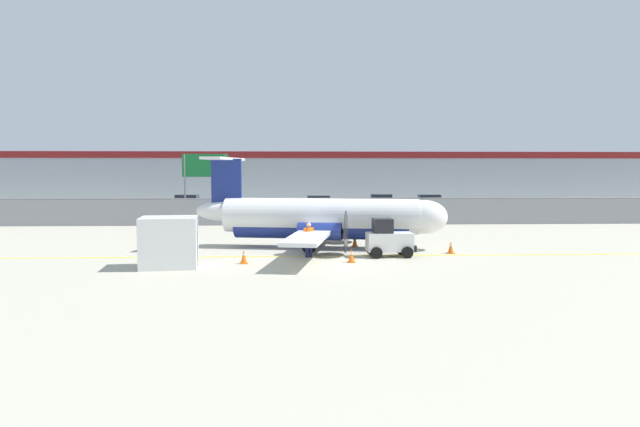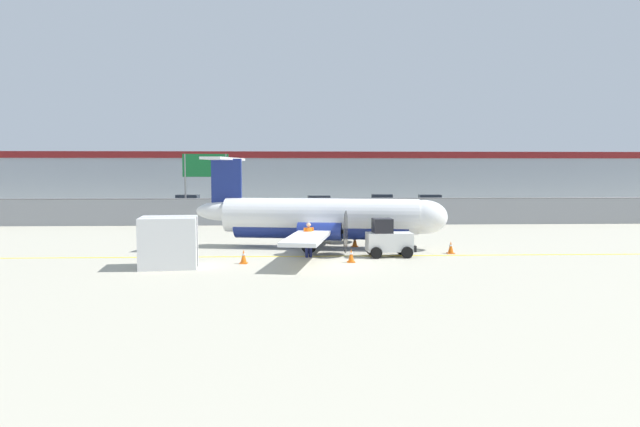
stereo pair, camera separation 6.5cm
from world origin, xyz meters
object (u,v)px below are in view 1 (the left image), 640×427
Objects in this scene: traffic_cone_near_right at (244,257)px; parked_car_1 at (231,208)px; traffic_cone_far_left at (351,256)px; traffic_cone_far_right at (355,241)px; parked_car_2 at (317,204)px; parked_car_3 at (380,202)px; traffic_cone_near_left at (451,247)px; commuter_airplane at (325,219)px; ground_crew_worker at (309,238)px; parked_car_0 at (186,202)px; highway_sign at (205,171)px; baggage_tug at (388,239)px; parked_car_4 at (430,202)px; cargo_container at (169,242)px.

traffic_cone_near_right is 24.64m from parked_car_1.
traffic_cone_near_right is 1.00× the size of traffic_cone_far_left.
parked_car_1 is (-8.90, 18.95, 0.58)m from traffic_cone_far_right.
parked_car_3 is at bearing -159.17° from parked_car_2.
traffic_cone_near_left is 1.00× the size of traffic_cone_far_left.
commuter_airplane is at bearing 51.94° from traffic_cone_near_right.
ground_crew_worker is 2.66× the size of traffic_cone_near_right.
highway_sign is at bearing 109.60° from parked_car_0.
traffic_cone_far_right is at bearing 105.99° from baggage_tug.
traffic_cone_far_left is 25.65m from parked_car_1.
ground_crew_worker is 4.62m from traffic_cone_far_right.
traffic_cone_far_left is 0.15× the size of parked_car_4.
cargo_container is 20.67m from highway_sign.
ground_crew_worker and parked_car_4 have the same top height.
parked_car_0 reaches higher than traffic_cone_near_right.
parked_car_1 is (-10.15, 22.65, 0.04)m from baggage_tug.
parked_car_1 reaches higher than traffic_cone_far_left.
parked_car_0 and parked_car_3 have the same top height.
traffic_cone_far_left is (0.93, -4.96, -1.29)m from commuter_airplane.
parked_car_0 is at bearing 124.56° from commuter_airplane.
commuter_airplane is at bearing 128.70° from baggage_tug.
parked_car_4 is at bearing -49.13° from ground_crew_worker.
ground_crew_worker is at bearing 139.96° from traffic_cone_far_left.
baggage_tug reaches higher than parked_car_2.
cargo_container is at bearing 74.52° from parked_car_2.
parked_car_2 is at bearing 91.79° from baggage_tug.
traffic_cone_near_right and traffic_cone_far_right have the same top height.
traffic_cone_far_left is 0.15× the size of parked_car_1.
traffic_cone_near_left is 0.15× the size of parked_car_4.
commuter_airplane is 31.29m from parked_car_0.
baggage_tug is 32.51m from parked_car_4.
highway_sign reaches higher than baggage_tug.
baggage_tug is 3.72× the size of traffic_cone_near_left.
parked_car_1 is 21.42m from parked_car_4.
cargo_container reaches higher than parked_car_2.
parked_car_4 is at bearing -150.49° from parked_car_1.
traffic_cone_far_right is 0.15× the size of parked_car_0.
traffic_cone_far_right is at bearing -108.11° from parked_car_4.
commuter_airplane is at bearing 116.86° from parked_car_1.
parked_car_2 reaches higher than traffic_cone_near_right.
parked_car_1 and parked_car_3 have the same top height.
parked_car_3 is at bearing -140.68° from parked_car_1.
baggage_tug reaches higher than traffic_cone_far_right.
highway_sign reaches higher than cargo_container.
baggage_tug reaches higher than traffic_cone_near_right.
parked_car_1 reaches higher than traffic_cone_near_right.
highway_sign is (-11.58, 17.80, 3.28)m from baggage_tug.
parked_car_0 is (-13.78, 33.47, 0.58)m from traffic_cone_far_left.
traffic_cone_near_right is at bearing 94.18° from ground_crew_worker.
commuter_airplane is 6.74× the size of baggage_tug.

